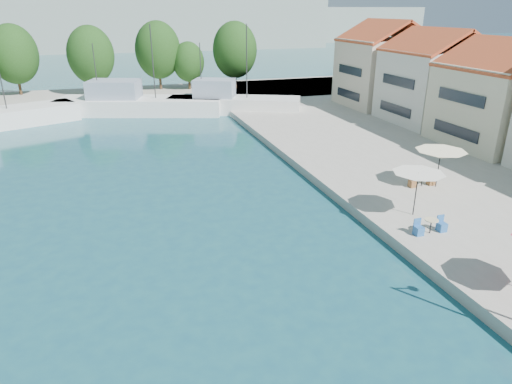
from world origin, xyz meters
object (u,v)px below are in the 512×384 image
object	(u,v)px
trawler_04	(231,103)
umbrella_cream	(441,154)
trawler_03	(136,104)
umbrella_white	(418,177)

from	to	relation	value
trawler_04	umbrella_cream	distance (m)	29.52
trawler_04	umbrella_cream	xyz separation A→B (m)	(6.07, -28.84, 1.71)
trawler_03	trawler_04	bearing A→B (deg)	2.58
trawler_03	umbrella_white	distance (m)	37.16
trawler_04	umbrella_cream	bearing A→B (deg)	-53.60
trawler_03	umbrella_white	world-z (taller)	trawler_03
trawler_03	umbrella_cream	size ratio (longest dim) A/B	6.07
trawler_04	umbrella_white	bearing A→B (deg)	-61.85
trawler_04	umbrella_white	size ratio (longest dim) A/B	5.47
umbrella_white	umbrella_cream	size ratio (longest dim) A/B	0.89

